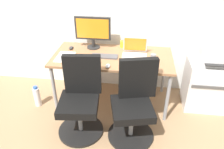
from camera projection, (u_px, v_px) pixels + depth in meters
ground_plane at (112, 100)px, 3.28m from camera, size 5.28×5.28×0.00m
back_wall at (117, 1)px, 2.99m from camera, size 4.40×0.04×2.60m
desk at (112, 60)px, 2.94m from camera, size 1.54×0.74×0.72m
office_chair_left at (80, 100)px, 2.59m from camera, size 0.54×0.54×0.94m
office_chair_right at (134, 105)px, 2.52m from camera, size 0.54×0.54×0.94m
side_cabinet at (206, 84)px, 3.03m from camera, size 0.54×0.46×0.68m
printer at (214, 54)px, 2.79m from camera, size 0.38×0.40×0.24m
water_bottle_on_floor at (37, 96)px, 3.11m from camera, size 0.09×0.09×0.31m
desktop_monitor at (93, 30)px, 3.01m from camera, size 0.48×0.18×0.43m
open_laptop at (135, 51)px, 2.90m from camera, size 0.31×0.26×0.23m
keyboard_by_monitor at (86, 63)px, 2.73m from camera, size 0.34×0.12×0.02m
keyboard_by_laptop at (105, 56)px, 2.88m from camera, size 0.34×0.12×0.02m
mouse_by_monitor at (71, 48)px, 3.09m from camera, size 0.06×0.10×0.03m
mouse_by_laptop at (108, 66)px, 2.65m from camera, size 0.06×0.10×0.03m
coffee_mug at (123, 44)px, 3.13m from camera, size 0.08×0.08×0.09m
pen_cup at (153, 58)px, 2.74m from camera, size 0.07×0.07×0.10m
paper_pile at (65, 57)px, 2.87m from camera, size 0.21×0.30×0.01m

